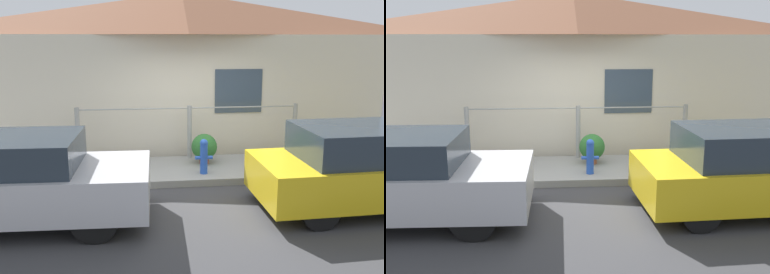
# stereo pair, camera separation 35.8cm
# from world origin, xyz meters

# --- Properties ---
(ground_plane) EXTENTS (60.00, 60.00, 0.00)m
(ground_plane) POSITION_xyz_m (0.00, 0.00, 0.00)
(ground_plane) COLOR #38383A
(sidewalk) EXTENTS (24.00, 1.73, 0.14)m
(sidewalk) POSITION_xyz_m (0.00, 0.86, 0.07)
(sidewalk) COLOR gray
(sidewalk) RESTS_ON ground_plane
(house) EXTENTS (9.96, 2.23, 3.82)m
(house) POSITION_xyz_m (0.00, 3.04, 3.07)
(house) COLOR beige
(house) RESTS_ON ground_plane
(fence) EXTENTS (4.90, 0.10, 1.17)m
(fence) POSITION_xyz_m (0.00, 1.58, 0.78)
(fence) COLOR #999993
(fence) RESTS_ON sidewalk
(car_left) EXTENTS (3.96, 1.81, 1.34)m
(car_left) POSITION_xyz_m (-2.95, -1.27, 0.68)
(car_left) COLOR #B7B7BC
(car_left) RESTS_ON ground_plane
(car_right) EXTENTS (3.76, 1.79, 1.37)m
(car_right) POSITION_xyz_m (2.56, -1.28, 0.68)
(car_right) COLOR gold
(car_right) RESTS_ON ground_plane
(fire_hydrant) EXTENTS (0.35, 0.15, 0.69)m
(fire_hydrant) POSITION_xyz_m (0.14, 0.39, 0.50)
(fire_hydrant) COLOR blue
(fire_hydrant) RESTS_ON sidewalk
(potted_plant_near_hydrant) EXTENTS (0.54, 0.54, 0.64)m
(potted_plant_near_hydrant) POSITION_xyz_m (0.25, 1.09, 0.49)
(potted_plant_near_hydrant) COLOR #9E5638
(potted_plant_near_hydrant) RESTS_ON sidewalk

